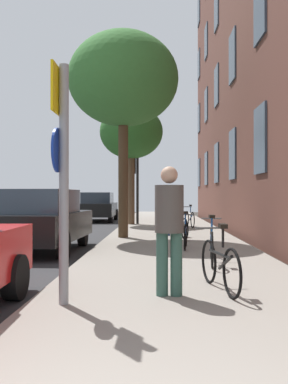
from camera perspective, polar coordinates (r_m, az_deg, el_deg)
ground_plane at (r=16.46m, az=-8.99°, el=-5.59°), size 41.80×41.80×0.00m
road_asphalt at (r=16.97m, az=-16.00°, el=-5.40°), size 7.00×38.00×0.01m
sidewalk at (r=16.17m, az=3.35°, el=-5.47°), size 4.20×38.00×0.12m
sign_post at (r=5.42m, az=-10.99°, el=3.83°), size 0.15×0.60×3.01m
traffic_light at (r=20.11m, az=-1.19°, el=2.03°), size 0.43×0.24×3.23m
tree_near at (r=14.20m, az=-2.81°, el=14.78°), size 3.57×3.57×6.64m
tree_far at (r=20.15m, az=-1.72°, el=7.98°), size 2.97×2.97×5.61m
bicycle_0 at (r=6.24m, az=10.13°, el=-9.53°), size 0.47×1.67×0.96m
bicycle_1 at (r=8.62m, az=9.09°, el=-6.95°), size 0.42×1.78×0.98m
bicycle_2 at (r=10.96m, az=5.60°, el=-5.62°), size 0.42×1.61×0.95m
bicycle_3 at (r=13.35m, az=4.86°, el=-4.67°), size 0.55×1.63×0.96m
bicycle_4 at (r=15.74m, az=4.35°, el=-4.10°), size 0.42×1.59×0.91m
bicycle_5 at (r=18.17m, az=6.17°, el=-3.54°), size 0.43×1.74×0.96m
pedestrian_0 at (r=5.78m, az=3.41°, el=-4.01°), size 0.53×0.53×1.76m
pedestrian_1 at (r=14.33m, az=3.58°, el=-2.32°), size 0.48×0.48×1.56m
car_1 at (r=11.35m, az=-13.48°, el=-3.66°), size 1.98×4.05×1.62m
car_2 at (r=24.09m, az=-6.19°, el=-1.94°), size 2.00×4.47×1.62m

